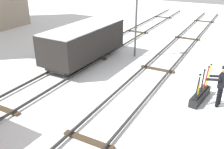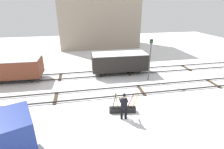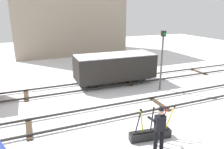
{
  "view_description": "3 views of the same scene",
  "coord_description": "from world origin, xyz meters",
  "px_view_note": "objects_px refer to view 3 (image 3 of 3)",
  "views": [
    {
      "loc": [
        -9.21,
        -4.0,
        5.6
      ],
      "look_at": [
        0.2,
        1.1,
        0.79
      ],
      "focal_mm": 40.57,
      "sensor_mm": 36.0,
      "label": 1
    },
    {
      "loc": [
        -1.42,
        -12.36,
        6.82
      ],
      "look_at": [
        1.34,
        1.82,
        0.93
      ],
      "focal_mm": 27.54,
      "sensor_mm": 36.0,
      "label": 2
    },
    {
      "loc": [
        -3.34,
        -9.41,
        5.21
      ],
      "look_at": [
        1.71,
        2.69,
        1.26
      ],
      "focal_mm": 34.41,
      "sensor_mm": 36.0,
      "label": 3
    }
  ],
  "objects_px": {
    "signal_post": "(162,55)",
    "freight_car_near_switch": "(115,67)",
    "switch_lever_frame": "(150,133)",
    "rail_worker": "(159,126)"
  },
  "relations": [
    {
      "from": "rail_worker",
      "to": "signal_post",
      "type": "relative_size",
      "value": 0.46
    },
    {
      "from": "switch_lever_frame",
      "to": "rail_worker",
      "type": "bearing_deg",
      "value": -91.18
    },
    {
      "from": "switch_lever_frame",
      "to": "signal_post",
      "type": "xyz_separation_m",
      "value": [
        3.8,
        4.79,
        2.16
      ]
    },
    {
      "from": "rail_worker",
      "to": "freight_car_near_switch",
      "type": "height_order",
      "value": "freight_car_near_switch"
    },
    {
      "from": "signal_post",
      "to": "freight_car_near_switch",
      "type": "relative_size",
      "value": 0.69
    },
    {
      "from": "rail_worker",
      "to": "freight_car_near_switch",
      "type": "relative_size",
      "value": 0.32
    },
    {
      "from": "signal_post",
      "to": "freight_car_near_switch",
      "type": "distance_m",
      "value": 3.47
    },
    {
      "from": "signal_post",
      "to": "freight_car_near_switch",
      "type": "bearing_deg",
      "value": 136.84
    },
    {
      "from": "switch_lever_frame",
      "to": "rail_worker",
      "type": "relative_size",
      "value": 1.08
    },
    {
      "from": "switch_lever_frame",
      "to": "freight_car_near_switch",
      "type": "xyz_separation_m",
      "value": [
        1.41,
        7.03,
        1.02
      ]
    }
  ]
}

